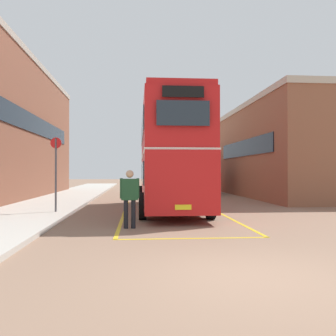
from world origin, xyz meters
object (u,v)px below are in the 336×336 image
Objects in this scene: single_deck_bus at (187,173)px; pedestrian_boarding at (130,194)px; bus_stop_sign at (56,167)px; double_decker_bus at (170,155)px.

single_deck_bus is 5.14× the size of pedestrian_boarding.
bus_stop_sign is (-7.45, -15.70, 0.28)m from single_deck_bus.
bus_stop_sign reaches higher than pedestrian_boarding.
double_decker_bus is at bearing -100.75° from single_deck_bus.
single_deck_bus reaches higher than pedestrian_boarding.
bus_stop_sign is at bearing -163.73° from double_decker_bus.
double_decker_bus reaches higher than bus_stop_sign.
double_decker_bus is 5.63m from pedestrian_boarding.
single_deck_bus is at bearing 79.25° from double_decker_bus.
single_deck_bus is 17.38m from bus_stop_sign.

